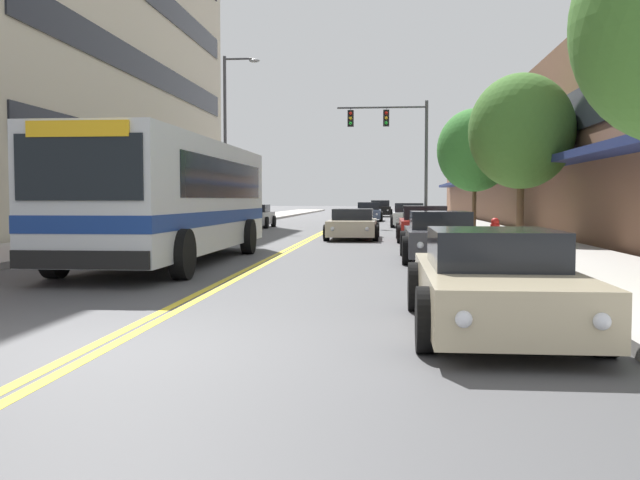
% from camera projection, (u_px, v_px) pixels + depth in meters
% --- Properties ---
extents(ground_plane, '(240.00, 240.00, 0.00)m').
position_uv_depth(ground_plane, '(338.00, 225.00, 44.31)').
color(ground_plane, '#4C4C4F').
extents(sidewalk_left, '(3.69, 106.00, 0.17)m').
position_uv_depth(sidewalk_left, '(222.00, 223.00, 44.99)').
color(sidewalk_left, '#B2ADA5').
rests_on(sidewalk_left, ground_plane).
extents(sidewalk_right, '(3.69, 106.00, 0.17)m').
position_uv_depth(sidewalk_right, '(458.00, 224.00, 43.61)').
color(sidewalk_right, '#B2ADA5').
rests_on(sidewalk_right, ground_plane).
extents(centre_line, '(0.34, 106.00, 0.01)m').
position_uv_depth(centre_line, '(338.00, 224.00, 44.31)').
color(centre_line, yellow).
rests_on(centre_line, ground_plane).
extents(storefront_row_right, '(9.10, 68.00, 7.38)m').
position_uv_depth(storefront_row_right, '(561.00, 164.00, 42.83)').
color(storefront_row_right, brown).
rests_on(storefront_row_right, ground_plane).
extents(city_bus, '(2.90, 10.86, 2.97)m').
position_uv_depth(city_bus, '(174.00, 195.00, 17.70)').
color(city_bus, silver).
rests_on(city_bus, ground_plane).
extents(car_charcoal_parked_left_near, '(2.09, 4.42, 1.40)m').
position_uv_depth(car_charcoal_parked_left_near, '(212.00, 221.00, 30.07)').
color(car_charcoal_parked_left_near, '#232328').
rests_on(car_charcoal_parked_left_near, ground_plane).
extents(car_silver_parked_left_mid, '(2.13, 4.16, 1.27)m').
position_uv_depth(car_silver_parked_left_mid, '(253.00, 217.00, 39.62)').
color(car_silver_parked_left_mid, '#B7B7BC').
rests_on(car_silver_parked_left_mid, ground_plane).
extents(car_beige_parked_right_foreground, '(1.98, 4.64, 1.21)m').
position_uv_depth(car_beige_parked_right_foreground, '(494.00, 282.00, 8.62)').
color(car_beige_parked_right_foreground, '#BCAD89').
rests_on(car_beige_parked_right_foreground, ground_plane).
extents(car_white_parked_right_mid, '(2.08, 4.48, 1.36)m').
position_uv_depth(car_white_parked_right_mid, '(409.00, 216.00, 40.49)').
color(car_white_parked_right_mid, white).
rests_on(car_white_parked_right_mid, ground_plane).
extents(car_dark_grey_parked_right_far, '(2.01, 4.61, 1.26)m').
position_uv_depth(car_dark_grey_parked_right_far, '(440.00, 237.00, 18.41)').
color(car_dark_grey_parked_right_far, '#38383D').
rests_on(car_dark_grey_parked_right_far, ground_plane).
extents(car_red_parked_right_end, '(2.09, 4.86, 1.33)m').
position_uv_depth(car_red_parked_right_end, '(424.00, 225.00, 26.93)').
color(car_red_parked_right_end, maroon).
rests_on(car_red_parked_right_end, ground_plane).
extents(car_champagne_moving_lead, '(2.07, 4.83, 1.19)m').
position_uv_depth(car_champagne_moving_lead, '(353.00, 225.00, 28.29)').
color(car_champagne_moving_lead, beige).
rests_on(car_champagne_moving_lead, ground_plane).
extents(car_slate_blue_moving_second, '(2.03, 4.75, 1.35)m').
position_uv_depth(car_slate_blue_moving_second, '(369.00, 212.00, 51.67)').
color(car_slate_blue_moving_second, '#475675').
rests_on(car_slate_blue_moving_second, ground_plane).
extents(car_black_moving_third, '(2.16, 4.50, 1.47)m').
position_uv_depth(car_black_moving_third, '(380.00, 209.00, 64.26)').
color(car_black_moving_third, black).
rests_on(car_black_moving_third, ground_plane).
extents(traffic_signal_mast, '(5.09, 0.38, 7.08)m').
position_uv_depth(traffic_signal_mast, '(397.00, 138.00, 40.00)').
color(traffic_signal_mast, '#47474C').
rests_on(traffic_signal_mast, ground_plane).
extents(street_lamp_left_far, '(1.92, 0.28, 8.88)m').
position_uv_depth(street_lamp_left_far, '(229.00, 129.00, 36.60)').
color(street_lamp_left_far, '#47474C').
rests_on(street_lamp_left_far, ground_plane).
extents(street_tree_right_mid, '(3.60, 3.60, 5.72)m').
position_uv_depth(street_tree_right_mid, '(521.00, 131.00, 24.45)').
color(street_tree_right_mid, brown).
rests_on(street_tree_right_mid, sidewalk_right).
extents(street_tree_right_far, '(3.75, 3.75, 5.90)m').
position_uv_depth(street_tree_right_far, '(475.00, 150.00, 35.34)').
color(street_tree_right_far, brown).
rests_on(street_tree_right_far, sidewalk_right).
extents(fire_hydrant, '(0.33, 0.25, 0.91)m').
position_uv_depth(fire_hydrant, '(495.00, 235.00, 19.27)').
color(fire_hydrant, red).
rests_on(fire_hydrant, sidewalk_right).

